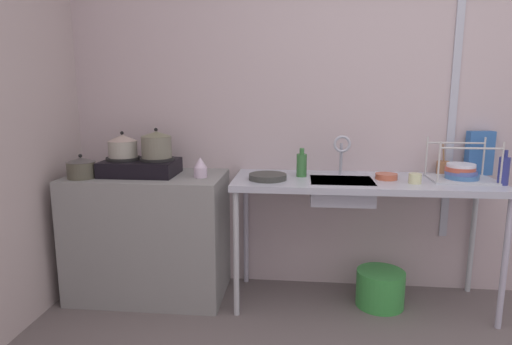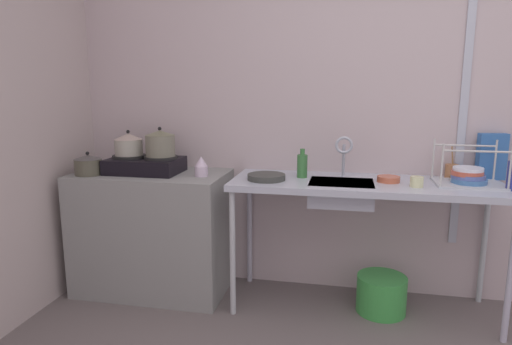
% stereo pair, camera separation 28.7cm
% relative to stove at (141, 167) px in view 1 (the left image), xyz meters
% --- Properties ---
extents(wall_back, '(5.49, 0.10, 2.63)m').
position_rel_stove_xyz_m(wall_back, '(1.79, 0.34, 0.41)').
color(wall_back, '#BDACAF').
rests_on(wall_back, ground).
extents(wall_metal_strip, '(0.05, 0.01, 2.10)m').
position_rel_stove_xyz_m(wall_metal_strip, '(2.08, 0.28, 0.54)').
color(wall_metal_strip, '#B0B6C6').
extents(counter_concrete, '(1.04, 0.57, 0.85)m').
position_rel_stove_xyz_m(counter_concrete, '(0.04, 0.00, -0.48)').
color(counter_concrete, gray).
rests_on(counter_concrete, ground).
extents(counter_sink, '(1.67, 0.57, 0.85)m').
position_rel_stove_xyz_m(counter_sink, '(1.48, 0.00, -0.12)').
color(counter_sink, '#B0B6C6').
rests_on(counter_sink, ground).
extents(stove, '(0.49, 0.34, 0.12)m').
position_rel_stove_xyz_m(stove, '(0.00, 0.00, 0.00)').
color(stove, black).
rests_on(stove, counter_concrete).
extents(pot_on_left_burner, '(0.19, 0.19, 0.17)m').
position_rel_stove_xyz_m(pot_on_left_burner, '(-0.12, 0.00, 0.14)').
color(pot_on_left_burner, '#A29F90').
rests_on(pot_on_left_burner, stove).
extents(pot_on_right_burner, '(0.20, 0.20, 0.20)m').
position_rel_stove_xyz_m(pot_on_right_burner, '(0.12, 0.00, 0.15)').
color(pot_on_right_burner, slate).
rests_on(pot_on_right_burner, stove).
extents(pot_beside_stove, '(0.18, 0.18, 0.16)m').
position_rel_stove_xyz_m(pot_beside_stove, '(-0.34, -0.15, 0.01)').
color(pot_beside_stove, '#4D4B3C').
rests_on(pot_beside_stove, counter_concrete).
extents(percolator, '(0.09, 0.09, 0.13)m').
position_rel_stove_xyz_m(percolator, '(0.42, -0.04, 0.01)').
color(percolator, silver).
rests_on(percolator, counter_concrete).
extents(sink_basin, '(0.39, 0.31, 0.14)m').
position_rel_stove_xyz_m(sink_basin, '(1.33, -0.04, -0.13)').
color(sink_basin, '#B0B6C6').
rests_on(sink_basin, counter_sink).
extents(faucet, '(0.11, 0.07, 0.27)m').
position_rel_stove_xyz_m(faucet, '(1.34, 0.11, 0.13)').
color(faucet, '#B0B6C6').
rests_on(faucet, counter_sink).
extents(frying_pan, '(0.24, 0.24, 0.04)m').
position_rel_stove_xyz_m(frying_pan, '(0.86, -0.07, -0.04)').
color(frying_pan, '#373935').
rests_on(frying_pan, counter_sink).
extents(dish_rack, '(0.38, 0.29, 0.26)m').
position_rel_stove_xyz_m(dish_rack, '(2.08, 0.03, -0.01)').
color(dish_rack, beige).
rests_on(dish_rack, counter_sink).
extents(cup_by_rack, '(0.08, 0.08, 0.06)m').
position_rel_stove_xyz_m(cup_by_rack, '(1.77, -0.10, -0.03)').
color(cup_by_rack, beige).
rests_on(cup_by_rack, counter_sink).
extents(small_bowl_on_drainboard, '(0.14, 0.14, 0.04)m').
position_rel_stove_xyz_m(small_bowl_on_drainboard, '(1.62, 0.02, -0.04)').
color(small_bowl_on_drainboard, '#BD5C40').
rests_on(small_bowl_on_drainboard, counter_sink).
extents(bottle_by_sink, '(0.07, 0.07, 0.19)m').
position_rel_stove_xyz_m(bottle_by_sink, '(1.08, 0.05, 0.02)').
color(bottle_by_sink, '#377439').
rests_on(bottle_by_sink, counter_sink).
extents(bottle_by_rack, '(0.06, 0.06, 0.21)m').
position_rel_stove_xyz_m(bottle_by_rack, '(2.28, -0.08, 0.03)').
color(bottle_by_rack, navy).
rests_on(bottle_by_rack, counter_sink).
extents(cereal_box, '(0.18, 0.09, 0.29)m').
position_rel_stove_xyz_m(cereal_box, '(2.26, 0.24, 0.09)').
color(cereal_box, '#3163AB').
rests_on(cereal_box, counter_sink).
extents(utensil_jar, '(0.08, 0.08, 0.21)m').
position_rel_stove_xyz_m(utensil_jar, '(2.03, 0.23, -0.01)').
color(utensil_jar, '#A36A43').
rests_on(utensil_jar, counter_sink).
extents(bucket_on_floor, '(0.31, 0.31, 0.24)m').
position_rel_stove_xyz_m(bucket_on_floor, '(1.61, -0.03, -0.78)').
color(bucket_on_floor, green).
rests_on(bucket_on_floor, ground).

